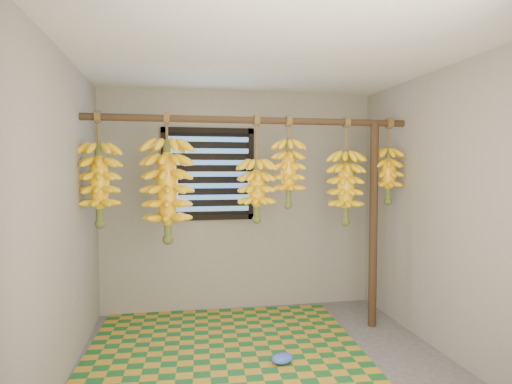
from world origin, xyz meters
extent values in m
cube|color=#484848|center=(0.00, 0.00, -0.01)|extent=(3.00, 3.00, 0.01)
cube|color=silver|center=(0.00, 0.00, 2.40)|extent=(3.00, 3.00, 0.01)
cube|color=gray|center=(0.00, 1.50, 1.20)|extent=(3.00, 0.01, 2.40)
cube|color=gray|center=(-1.50, 0.00, 1.20)|extent=(0.01, 3.00, 2.40)
cube|color=gray|center=(1.50, 0.00, 1.20)|extent=(0.01, 3.00, 2.40)
cube|color=black|center=(-0.35, 1.48, 1.50)|extent=(1.00, 0.04, 1.00)
cylinder|color=#432D1C|center=(0.00, 0.70, 2.00)|extent=(3.00, 0.06, 0.06)
cylinder|color=#432D1C|center=(1.20, 0.70, 1.00)|extent=(0.08, 0.08, 2.00)
cube|color=#1A5926|center=(-0.30, 0.54, 0.01)|extent=(2.44, 2.00, 0.01)
ellipsoid|color=blue|center=(0.12, 0.05, 0.05)|extent=(0.22, 0.19, 0.08)
cylinder|color=brown|center=(-1.35, 0.70, 1.89)|extent=(0.02, 0.02, 0.28)
cylinder|color=#4C5923|center=(-1.35, 0.70, 1.44)|extent=(0.06, 0.06, 0.68)
cylinder|color=brown|center=(-0.77, 0.70, 1.91)|extent=(0.02, 0.02, 0.25)
cylinder|color=#4C5923|center=(-0.77, 0.70, 1.38)|extent=(0.07, 0.07, 0.87)
cylinder|color=brown|center=(0.03, 0.70, 1.82)|extent=(0.02, 0.02, 0.42)
cylinder|color=#4C5923|center=(0.03, 0.70, 1.38)|extent=(0.06, 0.06, 0.54)
cylinder|color=brown|center=(0.34, 0.70, 1.92)|extent=(0.02, 0.02, 0.23)
cylinder|color=#4C5923|center=(0.34, 0.70, 1.53)|extent=(0.05, 0.05, 0.60)
cylinder|color=brown|center=(0.91, 0.70, 1.86)|extent=(0.02, 0.02, 0.34)
cylinder|color=#4C5923|center=(0.91, 0.70, 1.39)|extent=(0.06, 0.06, 0.66)
cylinder|color=brown|center=(1.35, 0.70, 1.88)|extent=(0.02, 0.02, 0.30)
cylinder|color=#4C5923|center=(1.35, 0.70, 1.51)|extent=(0.05, 0.05, 0.50)
camera|label=1|loc=(-0.71, -3.17, 1.55)|focal=30.00mm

